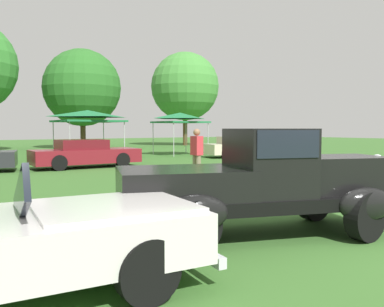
% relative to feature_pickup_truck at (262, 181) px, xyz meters
% --- Properties ---
extents(ground_plane, '(120.00, 120.00, 0.00)m').
position_rel_feature_pickup_truck_xyz_m(ground_plane, '(0.75, -0.55, -0.87)').
color(ground_plane, '#386628').
extents(feature_pickup_truck, '(4.66, 2.91, 1.70)m').
position_rel_feature_pickup_truck_xyz_m(feature_pickup_truck, '(0.00, 0.00, 0.00)').
color(feature_pickup_truck, black).
rests_on(feature_pickup_truck, ground_plane).
extents(neighbor_convertible, '(4.36, 2.14, 1.40)m').
position_rel_feature_pickup_truck_xyz_m(neighbor_convertible, '(-3.80, -0.35, -0.29)').
color(neighbor_convertible, silver).
rests_on(neighbor_convertible, ground_plane).
extents(show_car_burgundy, '(4.58, 1.78, 1.22)m').
position_rel_feature_pickup_truck_xyz_m(show_car_burgundy, '(1.44, 12.36, -0.27)').
color(show_car_burgundy, maroon).
rests_on(show_car_burgundy, ground_plane).
extents(show_car_cream, '(4.05, 2.35, 1.22)m').
position_rel_feature_pickup_truck_xyz_m(show_car_cream, '(10.98, 13.46, -0.27)').
color(show_car_cream, beige).
rests_on(show_car_cream, ground_plane).
extents(spectator_between_cars, '(0.26, 0.41, 1.69)m').
position_rel_feature_pickup_truck_xyz_m(spectator_between_cars, '(2.74, 5.75, 0.05)').
color(spectator_between_cars, '#7F7056').
rests_on(spectator_between_cars, ground_plane).
extents(canopy_tent_center_field, '(3.32, 3.32, 2.71)m').
position_rel_feature_pickup_truck_xyz_m(canopy_tent_center_field, '(3.25, 17.02, 1.56)').
color(canopy_tent_center_field, '#B7B7BC').
rests_on(canopy_tent_center_field, ground_plane).
extents(canopy_tent_right_field, '(2.84, 2.84, 2.71)m').
position_rel_feature_pickup_truck_xyz_m(canopy_tent_right_field, '(9.37, 17.12, 1.55)').
color(canopy_tent_right_field, '#B7B7BC').
rests_on(canopy_tent_right_field, ground_plane).
extents(treeline_mid_right, '(6.49, 6.49, 8.37)m').
position_rel_feature_pickup_truck_xyz_m(treeline_mid_right, '(7.03, 28.84, 4.25)').
color(treeline_mid_right, '#47331E').
rests_on(treeline_mid_right, ground_plane).
extents(treeline_far_right, '(6.75, 6.75, 9.25)m').
position_rel_feature_pickup_truck_xyz_m(treeline_far_right, '(17.55, 29.05, 5.00)').
color(treeline_far_right, brown).
rests_on(treeline_far_right, ground_plane).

